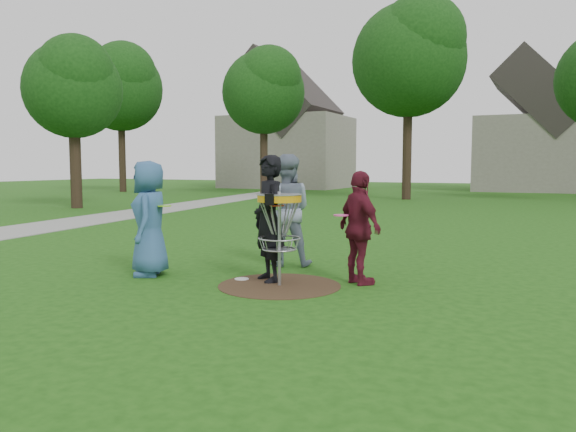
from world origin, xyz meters
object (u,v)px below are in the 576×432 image
at_px(player_maroon, 360,228).
at_px(disc_golf_basket, 279,216).
at_px(player_blue, 149,218).
at_px(player_black, 269,219).
at_px(player_grey, 286,210).

height_order(player_maroon, disc_golf_basket, player_maroon).
relative_size(player_blue, player_maroon, 1.09).
distance_m(player_black, player_maroon, 1.37).
xyz_separation_m(player_black, player_maroon, (1.31, 0.36, -0.12)).
height_order(player_blue, player_black, player_black).
xyz_separation_m(player_blue, disc_golf_basket, (2.22, 0.15, 0.10)).
bearing_deg(player_blue, player_black, 72.14).
distance_m(player_blue, player_grey, 2.35).
height_order(player_black, player_grey, player_grey).
xyz_separation_m(player_blue, player_black, (1.93, 0.38, 0.04)).
height_order(player_blue, disc_golf_basket, player_blue).
relative_size(player_maroon, disc_golf_basket, 1.22).
height_order(player_grey, disc_golf_basket, player_grey).
height_order(player_black, disc_golf_basket, player_black).
bearing_deg(disc_golf_basket, player_grey, 111.73).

